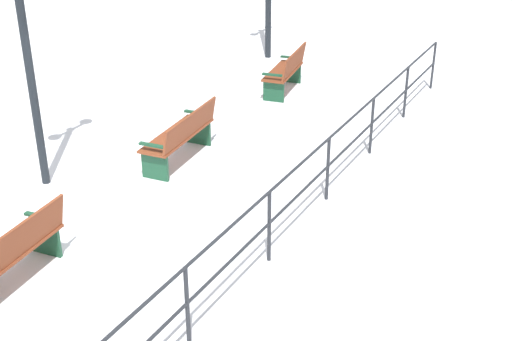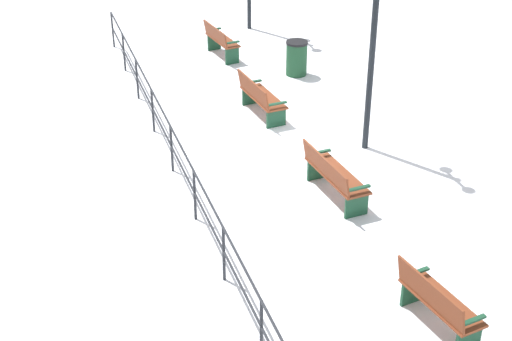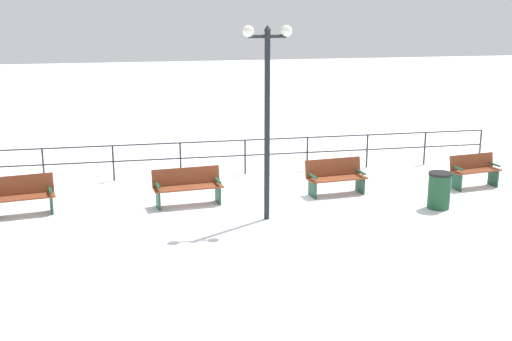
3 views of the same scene
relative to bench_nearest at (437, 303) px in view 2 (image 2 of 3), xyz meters
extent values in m
plane|color=white|center=(-0.02, 5.81, -0.47)|extent=(80.00, 80.00, 0.00)
cube|color=brown|center=(0.08, 0.01, -0.02)|extent=(0.71, 1.50, 0.04)
cube|color=brown|center=(-0.16, -0.03, 0.22)|extent=(0.35, 1.44, 0.45)
cube|color=#19472D|center=(0.18, -0.60, -0.24)|extent=(0.44, 0.12, 0.44)
cube|color=#19472D|center=(-0.02, 0.63, -0.24)|extent=(0.44, 0.12, 0.44)
cube|color=#19472D|center=(0.20, -0.60, 0.10)|extent=(0.44, 0.14, 0.04)
cube|color=#19472D|center=(0.00, 0.63, 0.10)|extent=(0.44, 0.14, 0.04)
cube|color=brown|center=(0.10, 3.88, 0.00)|extent=(0.67, 1.73, 0.04)
cube|color=brown|center=(-0.16, 3.85, 0.23)|extent=(0.27, 1.70, 0.42)
cube|color=#19472D|center=(0.17, 3.13, -0.23)|extent=(0.47, 0.09, 0.46)
cube|color=#19472D|center=(0.03, 4.62, -0.23)|extent=(0.47, 0.09, 0.46)
cube|color=#19472D|center=(0.19, 3.14, 0.12)|extent=(0.47, 0.11, 0.04)
cube|color=#19472D|center=(0.05, 4.62, 0.12)|extent=(0.47, 0.11, 0.04)
cube|color=brown|center=(-0.05, 7.74, -0.03)|extent=(0.68, 1.60, 0.04)
cube|color=brown|center=(-0.31, 7.71, 0.22)|extent=(0.28, 1.55, 0.45)
cube|color=#19472D|center=(0.02, 7.07, -0.25)|extent=(0.47, 0.10, 0.44)
cube|color=#19472D|center=(-0.13, 8.41, -0.25)|extent=(0.47, 0.10, 0.44)
cube|color=#19472D|center=(0.04, 7.07, 0.09)|extent=(0.47, 0.12, 0.04)
cube|color=#19472D|center=(-0.11, 8.42, 0.09)|extent=(0.47, 0.12, 0.04)
cube|color=brown|center=(0.08, 11.61, 0.01)|extent=(0.62, 1.43, 0.04)
cube|color=brown|center=(-0.13, 11.57, 0.23)|extent=(0.30, 1.38, 0.39)
cube|color=#19472D|center=(0.17, 11.02, -0.23)|extent=(0.39, 0.11, 0.48)
cube|color=#19472D|center=(0.00, 12.19, -0.23)|extent=(0.39, 0.11, 0.48)
cube|color=#19472D|center=(0.19, 11.02, 0.13)|extent=(0.39, 0.13, 0.04)
cube|color=#19472D|center=(0.02, 12.19, 0.13)|extent=(0.39, 0.13, 0.04)
cylinder|color=black|center=(1.48, 5.54, 1.67)|extent=(0.13, 0.13, 4.26)
cylinder|color=#26282D|center=(-2.62, 0.19, 0.04)|extent=(0.05, 0.05, 1.00)
cylinder|color=#26282D|center=(-2.62, 2.07, 0.04)|extent=(0.05, 0.05, 1.00)
cylinder|color=#26282D|center=(-2.62, 3.94, 0.04)|extent=(0.05, 0.05, 1.00)
cylinder|color=#26282D|center=(-2.62, 5.81, 0.04)|extent=(0.05, 0.05, 1.00)
cylinder|color=#26282D|center=(-2.62, 7.68, 0.04)|extent=(0.05, 0.05, 1.00)
cylinder|color=#26282D|center=(-2.62, 9.55, 0.04)|extent=(0.05, 0.05, 1.00)
cylinder|color=#26282D|center=(-2.62, 11.42, 0.04)|extent=(0.05, 0.05, 1.00)
cylinder|color=#26282D|center=(-2.62, 13.30, 0.04)|extent=(0.05, 0.05, 1.00)
cylinder|color=#26282D|center=(-2.62, 5.81, 0.54)|extent=(0.04, 14.97, 0.04)
cylinder|color=#26282D|center=(-2.62, 5.81, 0.09)|extent=(0.04, 14.97, 0.04)
cylinder|color=#1E4C2D|center=(1.53, 9.80, -0.05)|extent=(0.53, 0.53, 0.83)
cylinder|color=black|center=(1.53, 9.80, 0.40)|extent=(0.56, 0.56, 0.06)
camera|label=1|loc=(-6.11, 12.59, 4.61)|focal=49.17mm
camera|label=2|loc=(-5.21, -7.51, 7.12)|focal=54.03mm
camera|label=3|loc=(15.39, 2.43, 4.40)|focal=45.57mm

